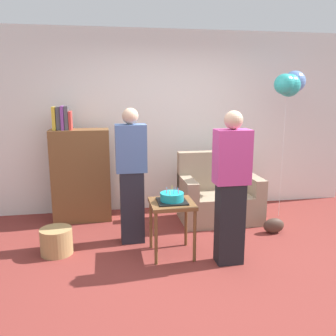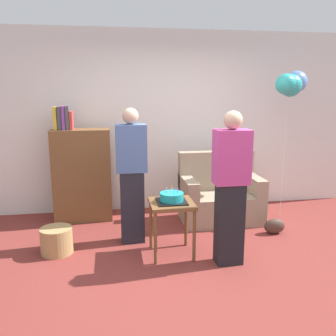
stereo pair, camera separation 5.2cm
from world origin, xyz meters
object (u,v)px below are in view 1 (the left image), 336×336
at_px(person_holding_cake, 231,188).
at_px(balloon_bunch, 290,84).
at_px(couch, 219,196).
at_px(wicker_basket, 56,241).
at_px(person_blowing_candles, 131,175).
at_px(birthday_cake, 172,198).
at_px(bookshelf, 81,174).
at_px(handbag, 274,226).
at_px(side_table, 172,210).

bearing_deg(person_holding_cake, balloon_bunch, -113.79).
xyz_separation_m(couch, balloon_bunch, (0.96, -0.04, 1.57)).
bearing_deg(wicker_basket, person_holding_cake, -16.03).
bearing_deg(wicker_basket, person_blowing_candles, 12.92).
distance_m(couch, person_holding_cake, 1.42).
xyz_separation_m(birthday_cake, person_holding_cake, (0.57, -0.29, 0.16)).
distance_m(couch, bookshelf, 1.98).
bearing_deg(wicker_basket, birthday_cake, -10.75).
bearing_deg(person_blowing_candles, handbag, -6.33).
relative_size(birthday_cake, handbag, 1.14).
relative_size(couch, person_blowing_candles, 0.67).
bearing_deg(bookshelf, side_table, -51.62).
bearing_deg(person_holding_cake, person_blowing_candles, -15.86).
bearing_deg(bookshelf, birthday_cake, -51.62).
height_order(side_table, wicker_basket, side_table).
bearing_deg(couch, wicker_basket, -160.51).
bearing_deg(handbag, balloon_bunch, 55.67).
height_order(bookshelf, balloon_bunch, balloon_bunch).
bearing_deg(side_table, person_holding_cake, -26.90).
xyz_separation_m(side_table, balloon_bunch, (1.83, 0.97, 1.39)).
height_order(bookshelf, side_table, bookshelf).
relative_size(side_table, person_holding_cake, 0.38).
distance_m(side_table, balloon_bunch, 2.49).
relative_size(person_blowing_candles, balloon_bunch, 0.78).
bearing_deg(couch, side_table, -130.79).
bearing_deg(balloon_bunch, handbag, -124.33).
xyz_separation_m(bookshelf, birthday_cake, (1.06, -1.33, -0.01)).
bearing_deg(wicker_basket, handbag, 2.82).
height_order(side_table, balloon_bunch, balloon_bunch).
bearing_deg(bookshelf, balloon_bunch, -7.17).
distance_m(birthday_cake, wicker_basket, 1.41).
bearing_deg(wicker_basket, couch, 19.49).
distance_m(side_table, person_blowing_candles, 0.68).
distance_m(birthday_cake, person_holding_cake, 0.66).
xyz_separation_m(couch, wicker_basket, (-2.16, -0.76, -0.19)).
relative_size(person_blowing_candles, person_holding_cake, 1.00).
bearing_deg(wicker_basket, bookshelf, 77.95).
height_order(person_blowing_candles, person_holding_cake, same).
height_order(birthday_cake, handbag, birthday_cake).
height_order(person_blowing_candles, wicker_basket, person_blowing_candles).
bearing_deg(person_holding_cake, birthday_cake, -5.78).
xyz_separation_m(side_table, wicker_basket, (-1.29, 0.24, -0.37)).
distance_m(bookshelf, person_blowing_candles, 1.11).
xyz_separation_m(handbag, balloon_bunch, (0.40, 0.59, 1.81)).
distance_m(side_table, handbag, 1.53).
bearing_deg(handbag, birthday_cake, -165.11).
height_order(birthday_cake, balloon_bunch, balloon_bunch).
bearing_deg(balloon_bunch, person_blowing_candles, -166.81).
distance_m(side_table, wicker_basket, 1.36).
relative_size(side_table, handbag, 2.21).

